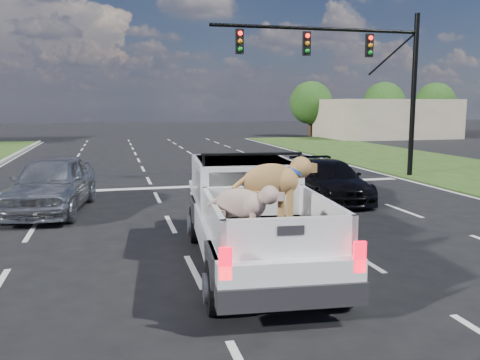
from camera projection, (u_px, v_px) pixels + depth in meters
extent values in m
plane|color=black|center=(281.00, 264.00, 10.18)|extent=(160.00, 160.00, 0.00)
cube|color=silver|center=(41.00, 215.00, 14.65)|extent=(0.12, 60.00, 0.01)
cube|color=silver|center=(163.00, 209.00, 15.50)|extent=(0.12, 60.00, 0.01)
cube|color=silver|center=(272.00, 204.00, 16.35)|extent=(0.12, 60.00, 0.01)
cube|color=silver|center=(371.00, 199.00, 17.20)|extent=(0.12, 60.00, 0.01)
cube|color=silver|center=(461.00, 194.00, 18.06)|extent=(0.15, 60.00, 0.01)
cube|color=silver|center=(198.00, 186.00, 19.76)|extent=(17.00, 0.45, 0.01)
cylinder|color=black|center=(413.00, 97.00, 22.05)|extent=(0.22, 0.22, 7.00)
cylinder|color=black|center=(318.00, 29.00, 20.56)|extent=(9.00, 0.14, 0.14)
cube|color=black|center=(369.00, 46.00, 21.20)|extent=(0.30, 0.18, 0.95)
sphere|color=red|center=(371.00, 38.00, 21.05)|extent=(0.18, 0.18, 0.18)
cube|color=black|center=(307.00, 44.00, 20.52)|extent=(0.30, 0.18, 0.95)
sphere|color=red|center=(308.00, 36.00, 20.37)|extent=(0.18, 0.18, 0.18)
cube|color=black|center=(240.00, 42.00, 19.84)|extent=(0.30, 0.18, 0.95)
sphere|color=red|center=(240.00, 33.00, 19.69)|extent=(0.18, 0.18, 0.18)
cube|color=#BBAC8E|center=(386.00, 119.00, 47.84)|extent=(12.00, 7.00, 3.60)
cylinder|color=#332114|center=(310.00, 125.00, 50.33)|extent=(0.44, 0.44, 2.16)
sphere|color=#183A0F|center=(311.00, 103.00, 50.00)|extent=(4.20, 4.20, 4.20)
cylinder|color=#332114|center=(383.00, 124.00, 52.27)|extent=(0.44, 0.44, 2.16)
sphere|color=#183A0F|center=(384.00, 103.00, 51.94)|extent=(4.20, 4.20, 4.20)
cylinder|color=#332114|center=(434.00, 124.00, 53.72)|extent=(0.44, 0.44, 2.16)
sphere|color=#183A0F|center=(435.00, 103.00, 53.39)|extent=(4.20, 4.20, 4.20)
cylinder|color=black|center=(217.00, 288.00, 7.70)|extent=(0.39, 0.87, 0.85)
cylinder|color=black|center=(340.00, 281.00, 8.01)|extent=(0.39, 0.87, 0.85)
cylinder|color=black|center=(197.00, 224.00, 11.74)|extent=(0.39, 0.87, 0.85)
cylinder|color=black|center=(279.00, 221.00, 12.05)|extent=(0.39, 0.87, 0.85)
cube|color=silver|center=(254.00, 231.00, 9.88)|extent=(2.65, 6.09, 0.58)
cube|color=silver|center=(243.00, 181.00, 11.13)|extent=(2.28, 2.75, 0.96)
cube|color=black|center=(253.00, 189.00, 9.89)|extent=(1.73, 0.19, 0.69)
cylinder|color=black|center=(252.00, 154.00, 9.94)|extent=(2.01, 0.24, 0.06)
cube|color=black|center=(269.00, 235.00, 8.56)|extent=(2.24, 3.02, 0.07)
cube|color=silver|center=(213.00, 218.00, 8.37)|extent=(0.35, 2.85, 0.58)
cube|color=silver|center=(323.00, 214.00, 8.66)|extent=(0.35, 2.85, 0.58)
cube|color=silver|center=(290.00, 238.00, 7.16)|extent=(1.99, 0.27, 0.58)
cube|color=#FF051F|center=(225.00, 263.00, 6.83)|extent=(0.18, 0.08, 0.45)
cube|color=#FF051F|center=(359.00, 257.00, 7.12)|extent=(0.18, 0.08, 0.45)
cube|color=black|center=(292.00, 294.00, 7.13)|extent=(2.17, 0.53, 0.34)
imported|color=#A9ABB0|center=(52.00, 184.00, 15.07)|extent=(2.68, 5.18, 1.69)
imported|color=black|center=(329.00, 180.00, 17.01)|extent=(2.10, 4.61, 1.31)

